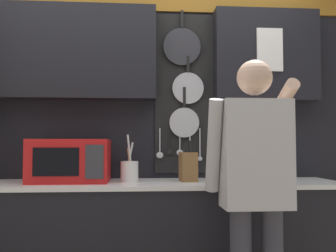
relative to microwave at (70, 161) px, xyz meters
name	(u,v)px	position (x,y,z in m)	size (l,w,h in m)	color
base_cabinet_counter	(162,248)	(0.64, -0.01, -0.61)	(2.53, 0.61, 0.91)	black
back_wall_unit	(158,98)	(0.63, 0.26, 0.48)	(3.10, 0.22, 2.47)	black
microwave	(70,161)	(0.00, 0.00, 0.00)	(0.54, 0.36, 0.30)	red
knife_block	(188,166)	(0.83, 0.00, -0.04)	(0.12, 0.16, 0.29)	brown
utensil_crock	(129,170)	(0.41, 0.00, -0.07)	(0.12, 0.12, 0.35)	white
person	(255,177)	(1.14, -0.57, -0.07)	(0.54, 0.61, 1.65)	#383842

